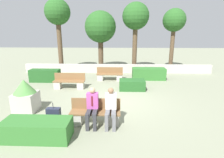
{
  "coord_description": "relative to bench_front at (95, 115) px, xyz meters",
  "views": [
    {
      "loc": [
        0.09,
        -7.67,
        3.06
      ],
      "look_at": [
        -0.21,
        0.5,
        0.9
      ],
      "focal_mm": 28.0,
      "sensor_mm": 36.0,
      "label": 1
    }
  ],
  "objects": [
    {
      "name": "bench_left_side",
      "position": [
        -1.99,
        3.92,
        0.0
      ],
      "size": [
        1.77,
        0.48,
        0.85
      ],
      "rotation": [
        0.0,
        0.0,
        0.03
      ],
      "color": "brown",
      "rests_on": "ground_plane"
    },
    {
      "name": "planter_corner_left",
      "position": [
        -2.9,
        0.91,
        0.34
      ],
      "size": [
        0.86,
        0.86,
        1.31
      ],
      "color": "#B7B2A8",
      "rests_on": "ground_plane"
    },
    {
      "name": "tree_center_left",
      "position": [
        -0.72,
        9.38,
        3.15
      ],
      "size": [
        2.56,
        2.56,
        4.82
      ],
      "color": "brown",
      "rests_on": "ground_plane"
    },
    {
      "name": "tree_leftmost",
      "position": [
        -3.91,
        8.55,
        4.12
      ],
      "size": [
        1.96,
        1.96,
        5.6
      ],
      "color": "brown",
      "rests_on": "ground_plane"
    },
    {
      "name": "suitcase",
      "position": [
        -1.45,
        -0.03,
        -0.04
      ],
      "size": [
        0.46,
        0.21,
        0.76
      ],
      "color": "#282D42",
      "rests_on": "ground_plane"
    },
    {
      "name": "bench_front",
      "position": [
        0.0,
        0.0,
        0.0
      ],
      "size": [
        1.73,
        0.49,
        0.85
      ],
      "color": "brown",
      "rests_on": "ground_plane"
    },
    {
      "name": "perimeter_wall",
      "position": [
        0.68,
        8.09,
        0.01
      ],
      "size": [
        14.61,
        0.3,
        0.67
      ],
      "color": "#B7B2A8",
      "rests_on": "ground_plane"
    },
    {
      "name": "tree_center_right",
      "position": [
        2.1,
        8.88,
        3.87
      ],
      "size": [
        2.08,
        2.08,
        5.37
      ],
      "color": "brown",
      "rests_on": "ground_plane"
    },
    {
      "name": "person_seated_man",
      "position": [
        -0.08,
        -0.14,
        0.4
      ],
      "size": [
        0.38,
        0.63,
        1.32
      ],
      "color": "#333338",
      "rests_on": "ground_plane"
    },
    {
      "name": "ground_plane",
      "position": [
        0.68,
        2.18,
        -0.32
      ],
      "size": [
        60.0,
        60.0,
        0.0
      ],
      "primitive_type": "plane",
      "color": "gray"
    },
    {
      "name": "hedge_block_mid_left",
      "position": [
        -3.94,
        5.29,
        0.08
      ],
      "size": [
        1.88,
        0.64,
        0.8
      ],
      "color": "#235623",
      "rests_on": "ground_plane"
    },
    {
      "name": "person_seated_woman",
      "position": [
        0.54,
        -0.14,
        0.4
      ],
      "size": [
        0.38,
        0.63,
        1.32
      ],
      "color": "slate",
      "rests_on": "ground_plane"
    },
    {
      "name": "tree_rightmost",
      "position": [
        5.17,
        9.18,
        3.58
      ],
      "size": [
        1.8,
        1.8,
        4.94
      ],
      "color": "brown",
      "rests_on": "ground_plane"
    },
    {
      "name": "hedge_block_near_right",
      "position": [
        1.55,
        3.83,
        -0.05
      ],
      "size": [
        1.4,
        0.85,
        0.55
      ],
      "color": "#235623",
      "rests_on": "ground_plane"
    },
    {
      "name": "hedge_block_mid_right",
      "position": [
        2.84,
        6.11,
        0.06
      ],
      "size": [
        2.18,
        0.83,
        0.77
      ],
      "color": "#33702D",
      "rests_on": "ground_plane"
    },
    {
      "name": "bench_right_side",
      "position": [
        0.22,
        5.73,
        0.0
      ],
      "size": [
        1.73,
        0.49,
        0.85
      ],
      "rotation": [
        0.0,
        0.0,
        -0.07
      ],
      "color": "brown",
      "rests_on": "ground_plane"
    },
    {
      "name": "hedge_block_near_left",
      "position": [
        -1.61,
        -0.96,
        -0.03
      ],
      "size": [
        1.99,
        0.78,
        0.59
      ],
      "color": "#33702D",
      "rests_on": "ground_plane"
    }
  ]
}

